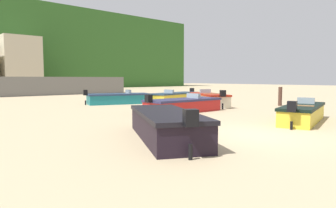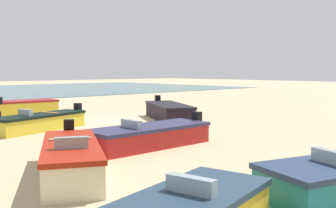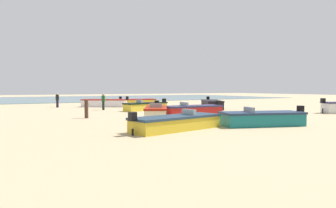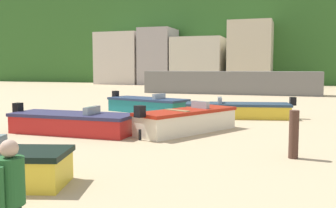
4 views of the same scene
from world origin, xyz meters
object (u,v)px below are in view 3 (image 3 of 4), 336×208
(boat_white_6, at_px, (105,103))
(beach_walker_distant, at_px, (103,100))
(boat_yellow_2, at_px, (146,106))
(beach_walker_foreground, at_px, (57,99))
(boat_red_0, at_px, (193,110))
(boat_yellow_4, at_px, (138,102))
(boat_cream_3, at_px, (156,113))
(mooring_post_near_water, at_px, (86,109))
(boat_yellow_1, at_px, (177,123))
(boat_black_7, at_px, (212,104))
(boat_teal_8, at_px, (262,119))

(boat_white_6, xyz_separation_m, beach_walker_distant, (1.53, 4.83, 0.51))
(boat_yellow_2, relative_size, beach_walker_distant, 3.02)
(beach_walker_foreground, bearing_deg, boat_red_0, 178.91)
(boat_yellow_4, relative_size, boat_white_6, 0.86)
(boat_yellow_4, bearing_deg, boat_cream_3, -13.18)
(boat_yellow_4, xyz_separation_m, beach_walker_foreground, (9.10, -1.17, 0.53))
(boat_yellow_2, relative_size, beach_walker_foreground, 3.02)
(boat_yellow_2, relative_size, boat_yellow_4, 1.09)
(boat_cream_3, relative_size, mooring_post_near_water, 3.47)
(boat_yellow_1, xyz_separation_m, boat_yellow_4, (-6.35, -20.12, 0.05))
(boat_cream_3, relative_size, beach_walker_foreground, 2.82)
(boat_yellow_1, bearing_deg, boat_black_7, 124.47)
(boat_teal_8, distance_m, beach_walker_foreground, 23.48)
(boat_teal_8, bearing_deg, boat_black_7, -8.22)
(boat_black_7, relative_size, beach_walker_distant, 3.12)
(mooring_post_near_water, bearing_deg, boat_red_0, 168.62)
(boat_white_6, bearing_deg, boat_yellow_2, -134.96)
(boat_red_0, relative_size, boat_cream_3, 1.09)
(boat_yellow_1, distance_m, beach_walker_distant, 15.19)
(boat_red_0, distance_m, boat_yellow_4, 13.74)
(boat_black_7, bearing_deg, boat_yellow_2, 18.31)
(beach_walker_distant, bearing_deg, boat_white_6, 151.60)
(boat_yellow_1, distance_m, mooring_post_near_water, 8.44)
(boat_yellow_4, bearing_deg, beach_walker_foreground, -92.08)
(beach_walker_foreground, bearing_deg, boat_yellow_4, -126.76)
(boat_yellow_2, distance_m, beach_walker_distant, 4.26)
(boat_cream_3, bearing_deg, beach_walker_foreground, -48.58)
(boat_cream_3, distance_m, beach_walker_distant, 10.34)
(boat_yellow_1, xyz_separation_m, boat_yellow_2, (-4.08, -12.73, 0.02))
(boat_cream_3, height_order, beach_walker_distant, beach_walker_distant)
(boat_yellow_1, bearing_deg, boat_cream_3, 153.53)
(boat_yellow_4, relative_size, mooring_post_near_water, 3.39)
(boat_black_7, bearing_deg, mooring_post_near_water, 42.20)
(boat_white_6, bearing_deg, boat_teal_8, -141.79)
(boat_white_6, bearing_deg, boat_yellow_4, -57.99)
(boat_red_0, height_order, boat_yellow_4, boat_yellow_4)
(boat_black_7, bearing_deg, boat_teal_8, 91.87)
(boat_teal_8, relative_size, mooring_post_near_water, 3.73)
(boat_red_0, relative_size, boat_black_7, 0.99)
(boat_red_0, relative_size, beach_walker_foreground, 3.08)
(mooring_post_near_water, bearing_deg, boat_yellow_1, 108.15)
(boat_yellow_4, height_order, beach_walker_foreground, beach_walker_foreground)
(boat_yellow_1, relative_size, boat_cream_3, 1.17)
(boat_black_7, height_order, beach_walker_foreground, beach_walker_foreground)
(boat_cream_3, bearing_deg, boat_white_6, -65.70)
(boat_yellow_2, relative_size, boat_white_6, 0.94)
(boat_yellow_4, bearing_deg, boat_red_0, 0.73)
(boat_yellow_4, xyz_separation_m, beach_walker_distant, (5.72, 4.95, 0.53))
(mooring_post_near_water, relative_size, beach_walker_distant, 0.81)
(beach_walker_foreground, bearing_deg, boat_yellow_2, -170.86)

